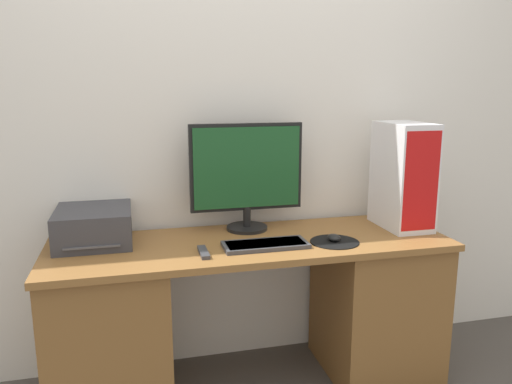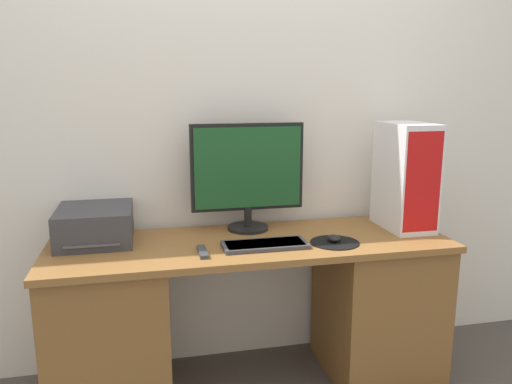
{
  "view_description": "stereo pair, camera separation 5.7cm",
  "coord_description": "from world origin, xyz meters",
  "px_view_note": "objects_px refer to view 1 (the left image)",
  "views": [
    {
      "loc": [
        -0.5,
        -1.81,
        1.42
      ],
      "look_at": [
        0.02,
        0.29,
        0.95
      ],
      "focal_mm": 35.0,
      "sensor_mm": 36.0,
      "label": 1
    },
    {
      "loc": [
        -0.45,
        -1.82,
        1.42
      ],
      "look_at": [
        0.02,
        0.29,
        0.95
      ],
      "focal_mm": 35.0,
      "sensor_mm": 36.0,
      "label": 2
    }
  ],
  "objects_px": {
    "monitor": "(247,172)",
    "mouse": "(334,238)",
    "computer_tower": "(403,176)",
    "printer": "(94,226)",
    "keyboard": "(265,244)",
    "remote_control": "(204,252)"
  },
  "relations": [
    {
      "from": "computer_tower",
      "to": "remote_control",
      "type": "relative_size",
      "value": 3.43
    },
    {
      "from": "printer",
      "to": "remote_control",
      "type": "height_order",
      "value": "printer"
    },
    {
      "from": "keyboard",
      "to": "remote_control",
      "type": "bearing_deg",
      "value": -173.68
    },
    {
      "from": "monitor",
      "to": "mouse",
      "type": "relative_size",
      "value": 7.59
    },
    {
      "from": "monitor",
      "to": "keyboard",
      "type": "height_order",
      "value": "monitor"
    },
    {
      "from": "mouse",
      "to": "computer_tower",
      "type": "distance_m",
      "value": 0.5
    },
    {
      "from": "keyboard",
      "to": "monitor",
      "type": "bearing_deg",
      "value": 93.53
    },
    {
      "from": "computer_tower",
      "to": "printer",
      "type": "bearing_deg",
      "value": 176.19
    },
    {
      "from": "monitor",
      "to": "mouse",
      "type": "distance_m",
      "value": 0.51
    },
    {
      "from": "printer",
      "to": "remote_control",
      "type": "distance_m",
      "value": 0.53
    },
    {
      "from": "mouse",
      "to": "printer",
      "type": "distance_m",
      "value": 1.07
    },
    {
      "from": "monitor",
      "to": "remote_control",
      "type": "bearing_deg",
      "value": -129.36
    },
    {
      "from": "keyboard",
      "to": "printer",
      "type": "height_order",
      "value": "printer"
    },
    {
      "from": "monitor",
      "to": "computer_tower",
      "type": "bearing_deg",
      "value": -10.52
    },
    {
      "from": "monitor",
      "to": "keyboard",
      "type": "distance_m",
      "value": 0.39
    },
    {
      "from": "printer",
      "to": "monitor",
      "type": "bearing_deg",
      "value": 3.45
    },
    {
      "from": "printer",
      "to": "remote_control",
      "type": "xyz_separation_m",
      "value": [
        0.45,
        -0.27,
        -0.07
      ]
    },
    {
      "from": "mouse",
      "to": "printer",
      "type": "bearing_deg",
      "value": 166.69
    },
    {
      "from": "monitor",
      "to": "mouse",
      "type": "height_order",
      "value": "monitor"
    },
    {
      "from": "computer_tower",
      "to": "monitor",
      "type": "bearing_deg",
      "value": 169.48
    },
    {
      "from": "mouse",
      "to": "computer_tower",
      "type": "height_order",
      "value": "computer_tower"
    },
    {
      "from": "monitor",
      "to": "mouse",
      "type": "bearing_deg",
      "value": -40.81
    }
  ]
}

